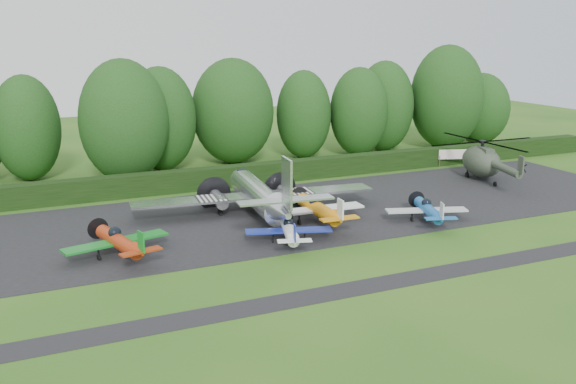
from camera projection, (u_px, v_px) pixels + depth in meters
name	position (u px, v px, depth m)	size (l,w,h in m)	color
ground	(331.00, 253.00, 43.60)	(160.00, 160.00, 0.00)	#225116
apron	(274.00, 215.00, 52.44)	(70.00, 18.00, 0.01)	black
taxiway_verge	(377.00, 285.00, 38.29)	(70.00, 2.00, 0.00)	black
hedgerow	(230.00, 186.00, 62.17)	(90.00, 1.60, 2.00)	black
transport_plane	(260.00, 195.00, 51.64)	(20.20, 15.49, 6.47)	silver
light_plane_red	(119.00, 241.00, 42.57)	(7.16, 7.53, 2.75)	#9B2D0E
light_plane_white	(289.00, 230.00, 45.39)	(6.18, 6.49, 2.37)	white
light_plane_orange	(318.00, 209.00, 49.80)	(7.87, 8.28, 3.03)	orange
light_plane_blue	(428.00, 210.00, 50.36)	(6.47, 6.80, 2.48)	#1C5EAB
helicopter	(482.00, 159.00, 64.51)	(12.31, 14.42, 3.97)	#313B2D
sign_board	(454.00, 155.00, 70.73)	(3.40, 0.13, 1.91)	#3F3326
tree_1	(233.00, 111.00, 71.70)	(9.21, 9.21, 11.76)	black
tree_4	(124.00, 121.00, 62.75)	(8.70, 8.70, 12.13)	black
tree_5	(384.00, 106.00, 79.08)	(7.26, 7.26, 11.11)	black
tree_6	(359.00, 112.00, 76.17)	(6.92, 6.92, 10.52)	black
tree_7	(447.00, 97.00, 80.56)	(9.12, 9.12, 12.98)	black
tree_8	(27.00, 128.00, 63.46)	(6.58, 6.58, 10.57)	black
tree_9	(161.00, 119.00, 67.91)	(7.58, 7.58, 11.08)	black
tree_10	(480.00, 109.00, 84.17)	(7.55, 7.55, 9.30)	black
tree_11	(304.00, 115.00, 74.71)	(6.41, 6.41, 10.27)	black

